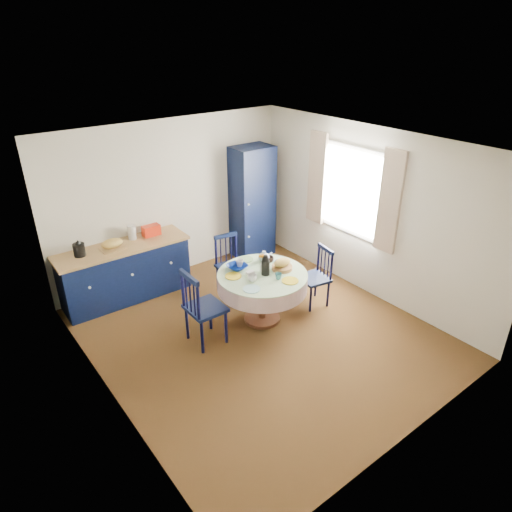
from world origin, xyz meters
The scene contains 17 objects.
floor centered at (0.00, 0.00, 0.00)m, with size 4.50×4.50×0.00m, color black.
ceiling centered at (0.00, 0.00, 2.50)m, with size 4.50×4.50×0.00m, color white.
wall_back centered at (0.00, 2.25, 1.25)m, with size 4.00×0.02×2.50m, color beige.
wall_left centered at (-2.00, 0.00, 1.25)m, with size 0.02×4.50×2.50m, color beige.
wall_right centered at (2.00, 0.00, 1.25)m, with size 0.02×4.50×2.50m, color beige.
window centered at (1.95, 0.30, 1.52)m, with size 0.10×1.74×1.45m.
kitchen_counter centered at (-1.00, 1.96, 0.44)m, with size 1.93×0.64×1.10m.
pantry_cabinet centered at (1.40, 2.00, 0.97)m, with size 0.69×0.51×1.94m.
dining_table centered at (0.24, 0.24, 0.61)m, with size 1.21×1.21×1.01m.
chair_left centered at (-0.68, 0.31, 0.53)m, with size 0.45×0.47×1.04m.
chair_far centered at (0.33, 1.14, 0.47)m, with size 0.46×0.44×0.92m.
chair_right centered at (1.12, 0.10, 0.45)m, with size 0.44×0.46×0.89m.
mug_a centered at (0.00, 0.17, 0.78)m, with size 0.12×0.12×0.10m, color silver.
mug_b centered at (0.31, 0.00, 0.77)m, with size 0.09×0.09×0.08m, color #285A65.
mug_c centered at (0.52, 0.44, 0.78)m, with size 0.11×0.11×0.09m, color black.
mug_d centered at (0.11, 0.59, 0.78)m, with size 0.11×0.11×0.10m, color silver.
cobalt_bowl centered at (0.04, 0.55, 0.77)m, with size 0.27×0.27×0.07m, color navy.
Camera 1 is at (-3.09, -3.92, 3.67)m, focal length 32.00 mm.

